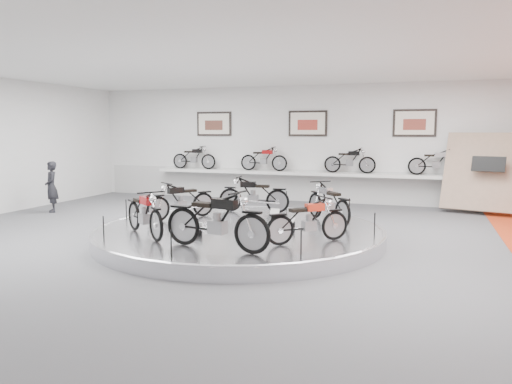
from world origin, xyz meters
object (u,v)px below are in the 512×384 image
(bike_f, at_px, (308,220))
(bike_a, at_px, (328,202))
(bike_d, at_px, (144,213))
(bike_e, at_px, (216,220))
(shelf, at_px, (305,173))
(visitor, at_px, (51,187))
(display_platform, at_px, (239,234))
(bike_b, at_px, (254,195))
(bike_c, at_px, (181,200))

(bike_f, bearing_deg, bike_a, 49.01)
(bike_d, bearing_deg, bike_e, 20.59)
(shelf, height_order, bike_a, bike_a)
(shelf, distance_m, bike_a, 5.39)
(shelf, relative_size, visitor, 7.15)
(display_platform, bearing_deg, bike_d, -137.19)
(shelf, bearing_deg, bike_a, -71.01)
(shelf, relative_size, bike_f, 7.32)
(display_platform, relative_size, bike_e, 3.43)
(bike_b, bearing_deg, visitor, -4.07)
(display_platform, distance_m, bike_e, 2.19)
(bike_e, bearing_deg, shelf, 101.77)
(bike_b, relative_size, bike_c, 1.03)
(bike_f, bearing_deg, shelf, 61.78)
(bike_e, distance_m, bike_f, 1.81)
(bike_b, xyz_separation_m, bike_c, (-1.35, -1.53, -0.01))
(bike_a, bearing_deg, visitor, 45.66)
(display_platform, relative_size, bike_a, 3.95)
(bike_f, relative_size, visitor, 0.98)
(bike_e, distance_m, visitor, 8.13)
(display_platform, distance_m, bike_c, 1.94)
(bike_e, xyz_separation_m, visitor, (-7.10, 3.94, -0.08))
(bike_d, height_order, visitor, visitor)
(shelf, xyz_separation_m, bike_c, (-1.74, -5.81, -0.24))
(bike_b, height_order, bike_f, bike_b)
(bike_a, bearing_deg, display_platform, 86.29)
(bike_b, height_order, bike_d, bike_d)
(bike_f, bearing_deg, bike_c, 114.18)
(display_platform, bearing_deg, shelf, 90.00)
(display_platform, height_order, visitor, visitor)
(bike_c, relative_size, bike_f, 1.04)
(display_platform, relative_size, shelf, 0.58)
(shelf, distance_m, bike_d, 7.98)
(bike_c, bearing_deg, bike_a, 135.12)
(display_platform, relative_size, bike_f, 4.26)
(bike_b, bearing_deg, bike_a, 153.17)
(bike_c, distance_m, bike_e, 3.36)
(bike_d, height_order, bike_e, bike_e)
(shelf, relative_size, bike_c, 7.01)
(display_platform, distance_m, shelf, 6.46)
(display_platform, bearing_deg, bike_f, -28.73)
(display_platform, relative_size, bike_b, 3.96)
(shelf, bearing_deg, bike_c, -106.70)
(bike_c, bearing_deg, shelf, -163.13)
(bike_e, bearing_deg, visitor, 160.50)
(bike_b, bearing_deg, bike_e, 93.74)
(bike_b, bearing_deg, shelf, -101.31)
(bike_a, xyz_separation_m, bike_b, (-2.14, 0.81, -0.00))
(bike_d, bearing_deg, display_platform, 81.71)
(bike_b, height_order, bike_e, bike_e)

